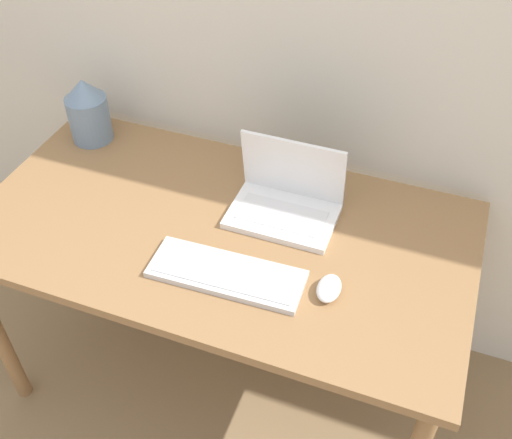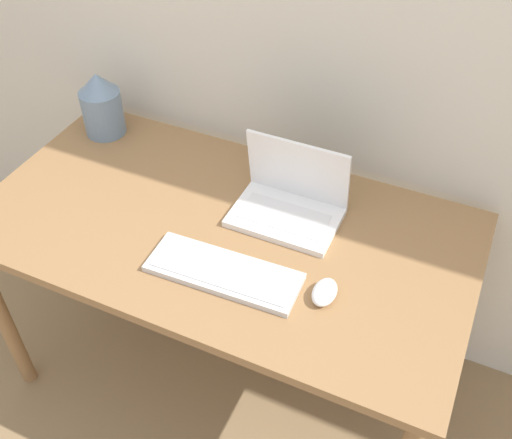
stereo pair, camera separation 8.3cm
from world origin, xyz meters
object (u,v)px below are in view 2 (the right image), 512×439
(keyboard, at_px, (224,272))
(mouse, at_px, (325,292))
(vase, at_px, (101,104))
(laptop, at_px, (290,200))

(keyboard, xyz_separation_m, mouse, (0.27, 0.04, 0.01))
(keyboard, distance_m, vase, 0.80)
(laptop, height_order, keyboard, laptop)
(laptop, distance_m, keyboard, 0.31)
(laptop, xyz_separation_m, mouse, (0.20, -0.26, -0.03))
(laptop, xyz_separation_m, keyboard, (-0.07, -0.30, -0.04))
(laptop, relative_size, keyboard, 0.74)
(keyboard, relative_size, vase, 1.87)
(keyboard, bearing_deg, laptop, 77.58)
(laptop, bearing_deg, vase, 170.26)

